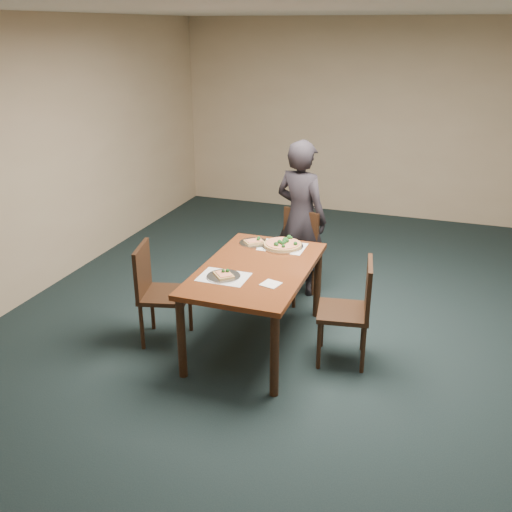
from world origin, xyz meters
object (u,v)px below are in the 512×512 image
(dining_table, at_px, (256,277))
(diner, at_px, (301,218))
(slice_plate_near, at_px, (224,275))
(slice_plate_far, at_px, (254,242))
(chair_far, at_px, (294,249))
(pizza_pan, at_px, (283,244))
(chair_left, at_px, (156,288))
(chair_right, at_px, (353,306))

(dining_table, bearing_deg, diner, 86.98)
(diner, bearing_deg, slice_plate_near, 100.87)
(slice_plate_far, bearing_deg, dining_table, -69.06)
(slice_plate_near, relative_size, slice_plate_far, 1.00)
(diner, relative_size, slice_plate_near, 5.82)
(chair_far, height_order, slice_plate_near, chair_far)
(diner, distance_m, pizza_pan, 0.70)
(chair_far, height_order, slice_plate_far, chair_far)
(slice_plate_far, bearing_deg, chair_left, -131.04)
(dining_table, xyz_separation_m, chair_far, (0.04, 1.09, -0.14))
(chair_far, distance_m, pizza_pan, 0.62)
(chair_right, xyz_separation_m, slice_plate_near, (-1.03, -0.29, 0.25))
(dining_table, relative_size, slice_plate_far, 5.36)
(chair_far, xyz_separation_m, diner, (0.02, 0.13, 0.30))
(chair_right, height_order, slice_plate_far, chair_right)
(dining_table, height_order, diner, diner)
(slice_plate_near, bearing_deg, slice_plate_far, 91.61)
(dining_table, bearing_deg, slice_plate_near, -122.05)
(chair_left, bearing_deg, chair_right, -96.56)
(chair_left, xyz_separation_m, chair_right, (1.71, 0.23, 0.00))
(chair_far, height_order, pizza_pan, chair_far)
(pizza_pan, bearing_deg, slice_plate_near, -107.61)
(slice_plate_near, bearing_deg, pizza_pan, 72.39)
(chair_left, relative_size, slice_plate_far, 3.25)
(chair_right, distance_m, pizza_pan, 0.97)
(chair_left, bearing_deg, pizza_pan, -65.45)
(pizza_pan, distance_m, slice_plate_far, 0.28)
(chair_left, bearing_deg, diner, -46.70)
(chair_right, bearing_deg, chair_far, -152.52)
(dining_table, relative_size, chair_left, 1.65)
(chair_right, relative_size, diner, 0.56)
(diner, bearing_deg, dining_table, 107.04)
(chair_far, distance_m, diner, 0.33)
(pizza_pan, height_order, slice_plate_near, pizza_pan)
(diner, relative_size, pizza_pan, 4.18)
(chair_right, relative_size, slice_plate_far, 3.25)
(chair_left, relative_size, chair_right, 1.00)
(chair_left, distance_m, chair_right, 1.73)
(pizza_pan, relative_size, slice_plate_far, 1.39)
(chair_left, height_order, diner, diner)
(dining_table, bearing_deg, pizza_pan, 81.48)
(dining_table, distance_m, slice_plate_near, 0.36)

